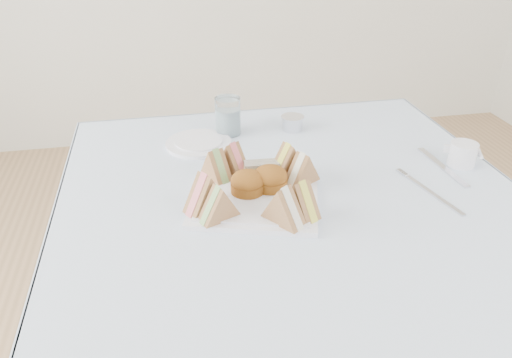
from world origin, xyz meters
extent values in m
cube|color=brown|center=(0.00, 0.00, 0.37)|extent=(0.90, 0.90, 0.74)
cube|color=#BBCEF9|center=(0.00, 0.00, 0.74)|extent=(1.02, 1.02, 0.01)
cube|color=white|center=(-0.09, -0.01, 0.75)|extent=(0.33, 0.33, 0.01)
cylinder|color=brown|center=(-0.10, 0.00, 0.78)|extent=(0.09, 0.09, 0.05)
cylinder|color=brown|center=(-0.05, 0.01, 0.78)|extent=(0.08, 0.08, 0.05)
cube|color=#E3D180|center=(-0.06, 0.07, 0.78)|extent=(0.08, 0.04, 0.04)
cylinder|color=white|center=(-0.18, 0.29, 0.75)|extent=(0.20, 0.20, 0.01)
cylinder|color=white|center=(-0.09, 0.35, 0.80)|extent=(0.08, 0.08, 0.10)
cylinder|color=silver|center=(0.09, 0.34, 0.76)|extent=(0.08, 0.08, 0.04)
cube|color=silver|center=(0.39, 0.05, 0.75)|extent=(0.03, 0.21, 0.00)
cube|color=silver|center=(0.30, -0.07, 0.75)|extent=(0.05, 0.18, 0.00)
cylinder|color=white|center=(0.44, 0.05, 0.77)|extent=(0.09, 0.09, 0.06)
camera|label=1|loc=(-0.26, -0.91, 1.31)|focal=35.00mm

